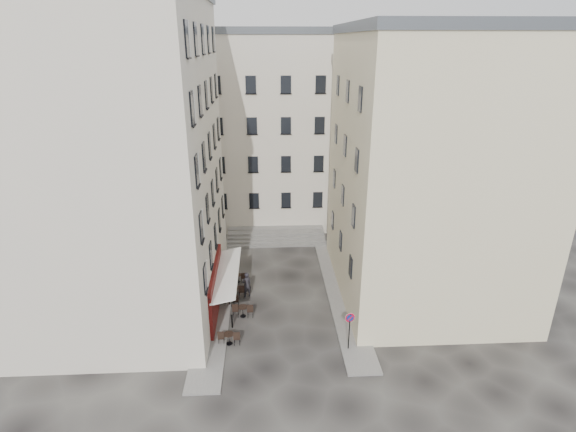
{
  "coord_description": "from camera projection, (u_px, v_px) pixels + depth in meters",
  "views": [
    {
      "loc": [
        -0.88,
        -25.85,
        17.56
      ],
      "look_at": [
        0.67,
        4.0,
        5.82
      ],
      "focal_mm": 28.0,
      "sensor_mm": 36.0,
      "label": 1
    }
  ],
  "objects": [
    {
      "name": "bistro_table_a",
      "position": [
        229.0,
        337.0,
        27.62
      ],
      "size": [
        1.38,
        0.65,
        0.97
      ],
      "color": "black",
      "rests_on": "ground"
    },
    {
      "name": "bistro_table_c",
      "position": [
        229.0,
        300.0,
        31.63
      ],
      "size": [
        1.32,
        0.62,
        0.93
      ],
      "color": "black",
      "rests_on": "ground"
    },
    {
      "name": "building_back",
      "position": [
        264.0,
        129.0,
        44.7
      ],
      "size": [
        18.2,
        10.2,
        18.6
      ],
      "color": "beige",
      "rests_on": "ground"
    },
    {
      "name": "bollard_near",
      "position": [
        232.0,
        321.0,
        29.22
      ],
      "size": [
        0.12,
        0.12,
        0.98
      ],
      "color": "black",
      "rests_on": "ground"
    },
    {
      "name": "no_parking_sign",
      "position": [
        350.0,
        324.0,
        26.6
      ],
      "size": [
        0.59,
        0.16,
        2.61
      ],
      "rotation": [
        0.0,
        0.0,
        0.19
      ],
      "color": "black",
      "rests_on": "ground"
    },
    {
      "name": "bistro_table_d",
      "position": [
        235.0,
        291.0,
        32.74
      ],
      "size": [
        1.42,
        0.66,
        1.0
      ],
      "color": "black",
      "rests_on": "ground"
    },
    {
      "name": "cafe_storefront",
      "position": [
        217.0,
        287.0,
        30.53
      ],
      "size": [
        1.74,
        7.3,
        3.5
      ],
      "color": "#420C09",
      "rests_on": "ground"
    },
    {
      "name": "sidewalk_left",
      "position": [
        220.0,
        288.0,
        33.97
      ],
      "size": [
        2.0,
        22.0,
        0.12
      ],
      "primitive_type": "cube",
      "color": "slate",
      "rests_on": "ground"
    },
    {
      "name": "building_left",
      "position": [
        117.0,
        160.0,
        29.01
      ],
      "size": [
        12.2,
        16.2,
        20.6
      ],
      "color": "beige",
      "rests_on": "ground"
    },
    {
      "name": "pedestrian",
      "position": [
        247.0,
        285.0,
        32.62
      ],
      "size": [
        0.85,
        0.75,
        1.96
      ],
      "primitive_type": "imported",
      "rotation": [
        0.0,
        0.0,
        3.64
      ],
      "color": "#242228",
      "rests_on": "ground"
    },
    {
      "name": "stone_steps",
      "position": [
        276.0,
        236.0,
        42.04
      ],
      "size": [
        9.0,
        3.15,
        0.8
      ],
      "color": "#595654",
      "rests_on": "ground"
    },
    {
      "name": "bollard_far",
      "position": [
        238.0,
        270.0,
        35.72
      ],
      "size": [
        0.12,
        0.12,
        0.98
      ],
      "color": "black",
      "rests_on": "ground"
    },
    {
      "name": "bistro_table_e",
      "position": [
        238.0,
        277.0,
        34.75
      ],
      "size": [
        1.2,
        0.56,
        0.84
      ],
      "color": "black",
      "rests_on": "ground"
    },
    {
      "name": "building_right",
      "position": [
        431.0,
        169.0,
        30.85
      ],
      "size": [
        12.2,
        14.2,
        18.6
      ],
      "color": "beige",
      "rests_on": "ground"
    },
    {
      "name": "bollard_mid",
      "position": [
        235.0,
        293.0,
        32.47
      ],
      "size": [
        0.12,
        0.12,
        0.98
      ],
      "color": "black",
      "rests_on": "ground"
    },
    {
      "name": "bistro_table_b",
      "position": [
        243.0,
        310.0,
        30.38
      ],
      "size": [
        1.43,
        0.67,
        1.01
      ],
      "color": "black",
      "rests_on": "ground"
    },
    {
      "name": "sidewalk_right",
      "position": [
        340.0,
        292.0,
        33.48
      ],
      "size": [
        2.0,
        18.0,
        0.12
      ],
      "primitive_type": "cube",
      "color": "slate",
      "rests_on": "ground"
    },
    {
      "name": "ground",
      "position": [
        281.0,
        317.0,
        30.5
      ],
      "size": [
        90.0,
        90.0,
        0.0
      ],
      "primitive_type": "plane",
      "color": "black",
      "rests_on": "ground"
    }
  ]
}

